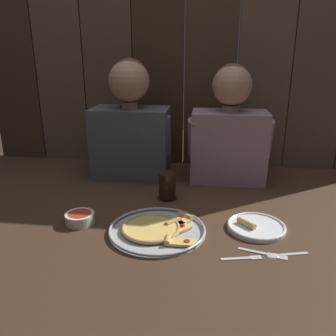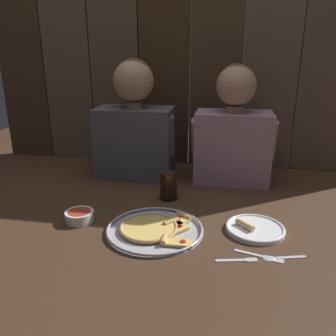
{
  "view_description": "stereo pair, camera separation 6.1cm",
  "coord_description": "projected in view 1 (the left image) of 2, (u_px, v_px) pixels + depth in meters",
  "views": [
    {
      "loc": [
        0.15,
        -1.17,
        0.62
      ],
      "look_at": [
        -0.01,
        0.1,
        0.18
      ],
      "focal_mm": 37.01,
      "sensor_mm": 36.0,
      "label": 1
    },
    {
      "loc": [
        0.21,
        -1.16,
        0.62
      ],
      "look_at": [
        -0.01,
        0.1,
        0.18
      ],
      "focal_mm": 37.01,
      "sensor_mm": 36.0,
      "label": 2
    }
  ],
  "objects": [
    {
      "name": "diner_left",
      "position": [
        131.0,
        124.0,
        1.71
      ],
      "size": [
        0.41,
        0.22,
        0.58
      ],
      "color": "#4C4C51",
      "rests_on": "ground"
    },
    {
      "name": "table_knife",
      "position": [
        263.0,
        253.0,
        1.1
      ],
      "size": [
        0.15,
        0.06,
        0.01
      ],
      "color": "silver",
      "rests_on": "ground"
    },
    {
      "name": "dipping_bowl",
      "position": [
        80.0,
        218.0,
        1.29
      ],
      "size": [
        0.11,
        0.11,
        0.04
      ],
      "color": "white",
      "rests_on": "ground"
    },
    {
      "name": "ground_plane",
      "position": [
        166.0,
        221.0,
        1.31
      ],
      "size": [
        3.2,
        3.2,
        0.0
      ],
      "primitive_type": "plane",
      "color": "#422B1C"
    },
    {
      "name": "drinking_glass",
      "position": [
        167.0,
        186.0,
        1.5
      ],
      "size": [
        0.09,
        0.09,
        0.12
      ],
      "color": "black",
      "rests_on": "ground"
    },
    {
      "name": "dinner_plate",
      "position": [
        256.0,
        226.0,
        1.26
      ],
      "size": [
        0.21,
        0.21,
        0.03
      ],
      "color": "white",
      "rests_on": "ground"
    },
    {
      "name": "pizza_tray",
      "position": [
        157.0,
        229.0,
        1.24
      ],
      "size": [
        0.35,
        0.35,
        0.03
      ],
      "color": "#B2B2B7",
      "rests_on": "ground"
    },
    {
      "name": "table_fork",
      "position": [
        243.0,
        258.0,
        1.08
      ],
      "size": [
        0.13,
        0.04,
        0.01
      ],
      "color": "silver",
      "rests_on": "ground"
    },
    {
      "name": "wooden_backdrop_wall",
      "position": [
        184.0,
        50.0,
        1.8
      ],
      "size": [
        2.19,
        0.03,
        1.24
      ],
      "color": "#412F1D",
      "rests_on": "ground"
    },
    {
      "name": "table_spoon",
      "position": [
        280.0,
        254.0,
        1.09
      ],
      "size": [
        0.14,
        0.06,
        0.01
      ],
      "color": "silver",
      "rests_on": "ground"
    },
    {
      "name": "diner_right",
      "position": [
        230.0,
        129.0,
        1.65
      ],
      "size": [
        0.39,
        0.21,
        0.56
      ],
      "color": "gray",
      "rests_on": "ground"
    }
  ]
}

